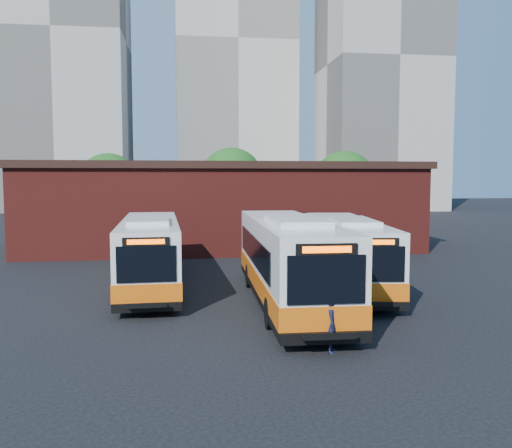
{
  "coord_description": "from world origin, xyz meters",
  "views": [
    {
      "loc": [
        -2.88,
        -21.42,
        5.3
      ],
      "look_at": [
        0.58,
        4.48,
        3.06
      ],
      "focal_mm": 38.0,
      "sensor_mm": 36.0,
      "label": 1
    }
  ],
  "objects": [
    {
      "name": "tower_center",
      "position": [
        7.0,
        86.0,
        30.34
      ],
      "size": [
        22.0,
        20.0,
        61.2
      ],
      "color": "beige",
      "rests_on": "ground"
    },
    {
      "name": "tree_west",
      "position": [
        -10.0,
        32.0,
        4.64
      ],
      "size": [
        6.0,
        6.0,
        7.65
      ],
      "color": "#382314",
      "rests_on": "ground"
    },
    {
      "name": "bus_east",
      "position": [
        4.97,
        3.93,
        1.55
      ],
      "size": [
        4.0,
        12.74,
        3.42
      ],
      "rotation": [
        0.0,
        0.0,
        -0.12
      ],
      "color": "white",
      "rests_on": "ground"
    },
    {
      "name": "tower_left",
      "position": [
        -22.0,
        72.0,
        27.84
      ],
      "size": [
        20.0,
        18.0,
        56.2
      ],
      "color": "#B4AEA6",
      "rests_on": "ground"
    },
    {
      "name": "ground",
      "position": [
        0.0,
        0.0,
        0.0
      ],
      "size": [
        220.0,
        220.0,
        0.0
      ],
      "primitive_type": "plane",
      "color": "black"
    },
    {
      "name": "tree_mid",
      "position": [
        2.0,
        34.0,
        5.08
      ],
      "size": [
        6.56,
        6.56,
        8.36
      ],
      "color": "#382314",
      "rests_on": "ground"
    },
    {
      "name": "depot_building",
      "position": [
        0.0,
        20.0,
        3.26
      ],
      "size": [
        28.6,
        12.6,
        6.4
      ],
      "color": "maroon",
      "rests_on": "ground"
    },
    {
      "name": "bus_mideast",
      "position": [
        1.46,
        0.71,
        1.71
      ],
      "size": [
        3.16,
        13.88,
        3.76
      ],
      "rotation": [
        0.0,
        0.0,
        -0.02
      ],
      "color": "white",
      "rests_on": "ground"
    },
    {
      "name": "tower_right",
      "position": [
        30.0,
        68.0,
        24.34
      ],
      "size": [
        18.0,
        18.0,
        49.2
      ],
      "color": "#B4AEA6",
      "rests_on": "ground"
    },
    {
      "name": "transit_worker",
      "position": [
        1.53,
        -5.78,
        0.85
      ],
      "size": [
        0.58,
        0.71,
        1.69
      ],
      "primitive_type": "imported",
      "rotation": [
        0.0,
        0.0,
        1.25
      ],
      "color": "#121535",
      "rests_on": "ground"
    },
    {
      "name": "tree_east",
      "position": [
        13.0,
        31.0,
        4.83
      ],
      "size": [
        6.24,
        6.24,
        7.96
      ],
      "color": "#382314",
      "rests_on": "ground"
    },
    {
      "name": "bus_midwest",
      "position": [
        -4.53,
        4.98,
        1.58
      ],
      "size": [
        3.13,
        12.84,
        3.47
      ],
      "rotation": [
        0.0,
        0.0,
        0.04
      ],
      "color": "white",
      "rests_on": "ground"
    }
  ]
}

